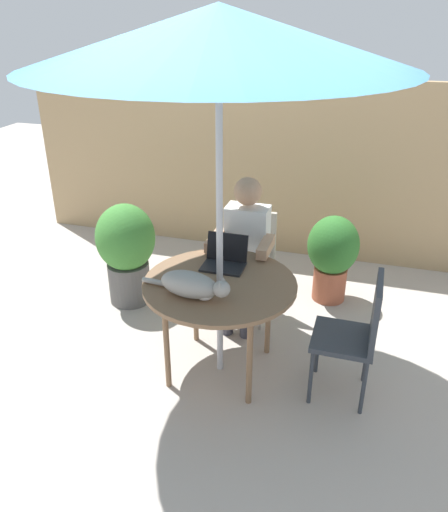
# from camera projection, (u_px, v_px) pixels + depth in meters

# --- Properties ---
(ground_plane) EXTENTS (14.00, 14.00, 0.00)m
(ground_plane) POSITION_uv_depth(u_px,v_px,m) (220.00, 368.00, 3.77)
(ground_plane) COLOR #ADA399
(fence_back) EXTENTS (5.52, 0.08, 1.82)m
(fence_back) POSITION_uv_depth(u_px,v_px,m) (281.00, 169.00, 5.20)
(fence_back) COLOR tan
(fence_back) RESTS_ON ground
(patio_table) EXTENTS (1.05, 1.05, 0.73)m
(patio_table) POSITION_uv_depth(u_px,v_px,m) (220.00, 289.00, 3.47)
(patio_table) COLOR brown
(patio_table) RESTS_ON ground
(patio_umbrella) EXTENTS (2.23, 2.23, 2.44)m
(patio_umbrella) POSITION_uv_depth(u_px,v_px,m) (219.00, 36.00, 2.76)
(patio_umbrella) COLOR #B7B7BC
(patio_umbrella) RESTS_ON ground
(chair_occupied) EXTENTS (0.40, 0.40, 0.90)m
(chair_occupied) POSITION_uv_depth(u_px,v_px,m) (249.00, 256.00, 4.25)
(chair_occupied) COLOR #B2A899
(chair_occupied) RESTS_ON ground
(chair_empty) EXTENTS (0.40, 0.40, 0.90)m
(chair_empty) POSITION_uv_depth(u_px,v_px,m) (358.00, 329.00, 3.29)
(chair_empty) COLOR #33383F
(chair_empty) RESTS_ON ground
(person_seated) EXTENTS (0.48, 0.48, 1.24)m
(person_seated) POSITION_uv_depth(u_px,v_px,m) (245.00, 245.00, 4.04)
(person_seated) COLOR white
(person_seated) RESTS_ON ground
(laptop) EXTENTS (0.30, 0.25, 0.21)m
(laptop) POSITION_uv_depth(u_px,v_px,m) (225.00, 257.00, 3.65)
(laptop) COLOR black
(laptop) RESTS_ON patio_table
(cat) EXTENTS (0.65, 0.24, 0.17)m
(cat) POSITION_uv_depth(u_px,v_px,m) (193.00, 285.00, 3.24)
(cat) COLOR gray
(cat) RESTS_ON patio_table
(potted_plant_near_fence) EXTENTS (0.51, 0.51, 0.92)m
(potted_plant_near_fence) POSITION_uv_depth(u_px,v_px,m) (126.00, 248.00, 4.42)
(potted_plant_near_fence) COLOR #595654
(potted_plant_near_fence) RESTS_ON ground
(potted_plant_by_chair) EXTENTS (0.45, 0.45, 0.80)m
(potted_plant_by_chair) POSITION_uv_depth(u_px,v_px,m) (332.00, 253.00, 4.47)
(potted_plant_by_chair) COLOR #9E5138
(potted_plant_by_chair) RESTS_ON ground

